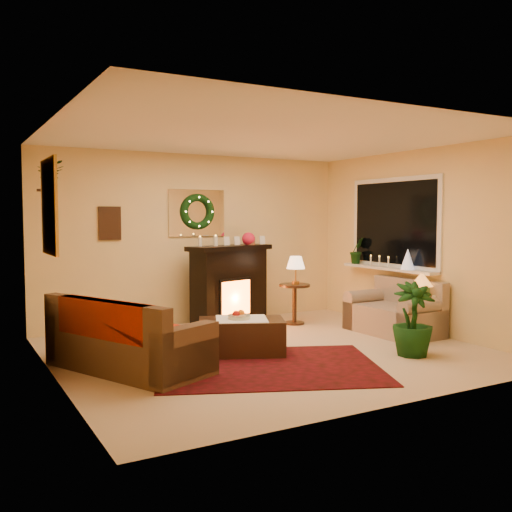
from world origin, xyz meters
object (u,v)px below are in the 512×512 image
end_table_square (420,318)px  coffee_table (242,337)px  loveseat (394,304)px  sofa (129,330)px  side_table_round (294,303)px  fireplace (229,288)px

end_table_square → coffee_table: end_table_square is taller
loveseat → end_table_square: loveseat is taller
sofa → loveseat: 3.80m
sofa → end_table_square: size_ratio=3.68×
side_table_round → end_table_square: size_ratio=1.23×
fireplace → end_table_square: bearing=-66.1°
sofa → side_table_round: size_ratio=2.99×
fireplace → coffee_table: fireplace is taller
sofa → loveseat: bearing=-24.0°
sofa → side_table_round: bearing=-0.7°
coffee_table → end_table_square: bearing=16.3°
sofa → coffee_table: sofa is taller
loveseat → end_table_square: bearing=-73.3°
fireplace → end_table_square: fireplace is taller
fireplace → end_table_square: (1.82, -2.16, -0.28)m
sofa → end_table_square: sofa is taller
coffee_table → loveseat: bearing=25.0°
loveseat → end_table_square: 0.44m
end_table_square → loveseat: bearing=108.4°
side_table_round → coffee_table: 2.08m
side_table_round → coffee_table: size_ratio=0.61×
side_table_round → end_table_square: 1.92m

